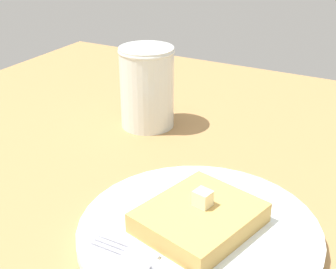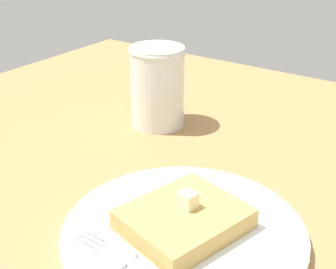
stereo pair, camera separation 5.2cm
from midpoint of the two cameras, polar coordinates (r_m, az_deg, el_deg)
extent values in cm
cylinder|color=white|center=(43.46, 5.44, -12.07)|extent=(22.13, 22.13, 1.27)
torus|color=navy|center=(43.31, 5.45, -11.82)|extent=(22.13, 22.13, 0.80)
cube|color=tan|center=(42.49, 5.53, -10.35)|extent=(10.88, 12.01, 1.95)
cube|color=#F3E8B7|center=(41.94, 6.05, -8.05)|extent=(1.73, 1.61, 1.48)
cube|color=silver|center=(39.80, -2.44, -14.61)|extent=(2.81, 2.21, 0.36)
cube|color=silver|center=(40.82, -6.62, -13.58)|extent=(3.20, 0.33, 0.36)
cube|color=silver|center=(41.13, -6.11, -13.19)|extent=(3.20, 0.33, 0.36)
cube|color=silver|center=(41.45, -5.60, -12.81)|extent=(3.20, 0.33, 0.36)
cube|color=silver|center=(41.77, -5.11, -12.43)|extent=(3.20, 0.33, 0.36)
cylinder|color=#562A10|center=(63.72, 1.06, 4.79)|extent=(6.69, 6.69, 8.64)
cylinder|color=silver|center=(63.30, 1.07, 5.79)|extent=(7.27, 7.27, 11.00)
torus|color=silver|center=(61.75, 1.10, 10.19)|extent=(7.48, 7.48, 0.50)
camera|label=1|loc=(0.03, -87.14, 1.39)|focal=50.00mm
camera|label=2|loc=(0.03, 92.86, -1.39)|focal=50.00mm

